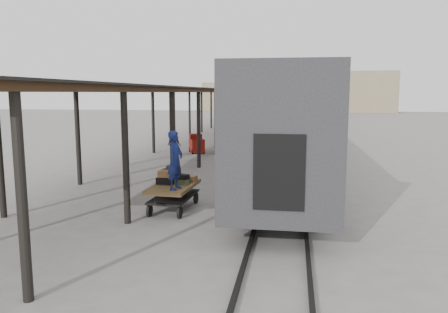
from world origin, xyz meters
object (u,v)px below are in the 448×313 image
luggage_tug (197,144)px  porter (175,160)px  baggage_cart (174,191)px  pedestrian (174,145)px

luggage_tug → porter: bearing=-103.6°
luggage_tug → porter: (2.59, -14.51, 1.24)m
luggage_tug → porter: size_ratio=0.85×
baggage_cart → luggage_tug: luggage_tug is taller
baggage_cart → luggage_tug: 14.06m
luggage_tug → pedestrian: pedestrian is taller
luggage_tug → porter: porter is taller
porter → pedestrian: porter is taller
baggage_cart → luggage_tug: (-2.34, 13.86, -0.10)m
porter → pedestrian: (-3.42, 12.10, -1.03)m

